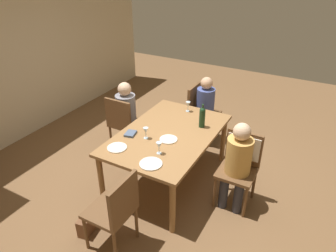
# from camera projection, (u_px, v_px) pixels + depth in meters

# --- Properties ---
(ground_plane) EXTENTS (10.00, 10.00, 0.00)m
(ground_plane) POSITION_uv_depth(u_px,v_px,m) (168.00, 179.00, 4.39)
(ground_plane) COLOR brown
(rear_room_partition) EXTENTS (6.40, 0.12, 2.70)m
(rear_room_partition) POSITION_uv_depth(u_px,v_px,m) (13.00, 56.00, 4.89)
(rear_room_partition) COLOR beige
(rear_room_partition) RESTS_ON ground_plane
(dining_table) EXTENTS (1.73, 1.13, 0.75)m
(dining_table) POSITION_uv_depth(u_px,v_px,m) (168.00, 138.00, 4.06)
(dining_table) COLOR olive
(dining_table) RESTS_ON ground_plane
(chair_far_right) EXTENTS (0.44, 0.44, 0.92)m
(chair_far_right) POSITION_uv_depth(u_px,v_px,m) (123.00, 121.00, 4.76)
(chair_far_right) COLOR brown
(chair_far_right) RESTS_ON ground_plane
(chair_right_end) EXTENTS (0.44, 0.44, 0.92)m
(chair_right_end) POSITION_uv_depth(u_px,v_px,m) (200.00, 109.00, 5.12)
(chair_right_end) COLOR brown
(chair_right_end) RESTS_ON ground_plane
(chair_near) EXTENTS (0.46, 0.44, 0.92)m
(chair_near) POSITION_uv_depth(u_px,v_px,m) (241.00, 158.00, 3.80)
(chair_near) COLOR brown
(chair_near) RESTS_ON ground_plane
(chair_left_end) EXTENTS (0.44, 0.44, 0.92)m
(chair_left_end) POSITION_uv_depth(u_px,v_px,m) (116.00, 208.00, 3.14)
(chair_left_end) COLOR brown
(chair_left_end) RESTS_ON ground_plane
(person_woman_host) EXTENTS (0.35, 0.30, 1.12)m
(person_woman_host) POSITION_uv_depth(u_px,v_px,m) (127.00, 111.00, 4.78)
(person_woman_host) COLOR #33333D
(person_woman_host) RESTS_ON ground_plane
(person_man_bearded) EXTENTS (0.29, 0.33, 1.10)m
(person_man_bearded) POSITION_uv_depth(u_px,v_px,m) (207.00, 105.00, 5.02)
(person_man_bearded) COLOR #33333D
(person_man_bearded) RESTS_ON ground_plane
(person_man_guest) EXTENTS (0.35, 0.31, 1.13)m
(person_man_guest) POSITION_uv_depth(u_px,v_px,m) (238.00, 160.00, 3.65)
(person_man_guest) COLOR #33333D
(person_man_guest) RESTS_ON ground_plane
(wine_bottle_tall_green) EXTENTS (0.08, 0.08, 0.33)m
(wine_bottle_tall_green) POSITION_uv_depth(u_px,v_px,m) (202.00, 117.00, 4.09)
(wine_bottle_tall_green) COLOR #19381E
(wine_bottle_tall_green) RESTS_ON dining_table
(wine_glass_near_left) EXTENTS (0.07, 0.07, 0.15)m
(wine_glass_near_left) POSITION_uv_depth(u_px,v_px,m) (159.00, 146.00, 3.56)
(wine_glass_near_left) COLOR silver
(wine_glass_near_left) RESTS_ON dining_table
(wine_glass_centre) EXTENTS (0.07, 0.07, 0.15)m
(wine_glass_centre) POSITION_uv_depth(u_px,v_px,m) (188.00, 105.00, 4.51)
(wine_glass_centre) COLOR silver
(wine_glass_centre) RESTS_ON dining_table
(wine_glass_near_right) EXTENTS (0.07, 0.07, 0.15)m
(wine_glass_near_right) POSITION_uv_depth(u_px,v_px,m) (146.00, 131.00, 3.86)
(wine_glass_near_right) COLOR silver
(wine_glass_near_right) RESTS_ON dining_table
(dinner_plate_host) EXTENTS (0.22, 0.22, 0.01)m
(dinner_plate_host) POSITION_uv_depth(u_px,v_px,m) (168.00, 139.00, 3.87)
(dinner_plate_host) COLOR white
(dinner_plate_host) RESTS_ON dining_table
(dinner_plate_guest_left) EXTENTS (0.23, 0.23, 0.01)m
(dinner_plate_guest_left) POSITION_uv_depth(u_px,v_px,m) (117.00, 148.00, 3.71)
(dinner_plate_guest_left) COLOR white
(dinner_plate_guest_left) RESTS_ON dining_table
(dinner_plate_guest_right) EXTENTS (0.26, 0.26, 0.01)m
(dinner_plate_guest_right) POSITION_uv_depth(u_px,v_px,m) (151.00, 164.00, 3.43)
(dinner_plate_guest_right) COLOR silver
(dinner_plate_guest_right) RESTS_ON dining_table
(folded_napkin) EXTENTS (0.18, 0.15, 0.03)m
(folded_napkin) POSITION_uv_depth(u_px,v_px,m) (130.00, 134.00, 3.97)
(folded_napkin) COLOR #4C5B75
(folded_napkin) RESTS_ON dining_table
(handbag) EXTENTS (0.30, 0.17, 0.22)m
(handbag) POSITION_uv_depth(u_px,v_px,m) (88.00, 223.00, 3.53)
(handbag) COLOR brown
(handbag) RESTS_ON ground_plane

